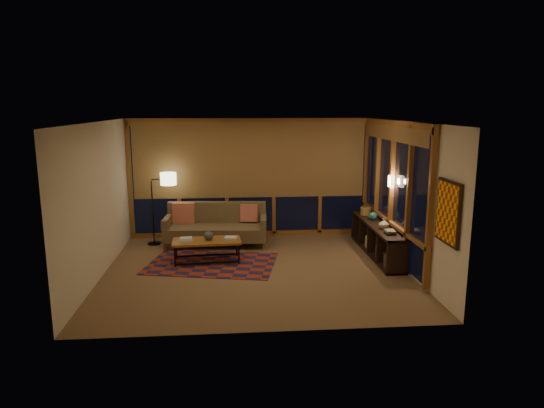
{
  "coord_description": "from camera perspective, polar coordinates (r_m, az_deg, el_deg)",
  "views": [
    {
      "loc": [
        -0.42,
        -8.5,
        2.98
      ],
      "look_at": [
        0.34,
        0.54,
        1.13
      ],
      "focal_mm": 32.0,
      "sensor_mm": 36.0,
      "label": 1
    }
  ],
  "objects": [
    {
      "name": "bookshelf",
      "position": [
        10.07,
        12.22,
        -4.06
      ],
      "size": [
        0.4,
        2.56,
        0.64
      ],
      "primitive_type": null,
      "color": "black",
      "rests_on": "floor"
    },
    {
      "name": "sofa",
      "position": [
        10.51,
        -6.62,
        -2.52
      ],
      "size": [
        2.21,
        1.02,
        0.88
      ],
      "primitive_type": null,
      "rotation": [
        0.0,
        0.0,
        -0.07
      ],
      "color": "brown",
      "rests_on": "floor"
    },
    {
      "name": "floor",
      "position": [
        9.02,
        -1.87,
        -7.77
      ],
      "size": [
        5.5,
        5.0,
        0.01
      ],
      "primitive_type": "cube",
      "color": "brown",
      "rests_on": "ground"
    },
    {
      "name": "ceiling",
      "position": [
        8.52,
        -1.99,
        9.64
      ],
      "size": [
        5.5,
        5.0,
        0.01
      ],
      "primitive_type": "cube",
      "color": "white",
      "rests_on": "walls"
    },
    {
      "name": "teal_bowl",
      "position": [
        10.26,
        11.8,
        -1.39
      ],
      "size": [
        0.19,
        0.19,
        0.18
      ],
      "primitive_type": "sphere",
      "rotation": [
        0.0,
        0.0,
        -0.09
      ],
      "color": "#226562",
      "rests_on": "bookshelf"
    },
    {
      "name": "walls",
      "position": [
        8.67,
        -1.93,
        0.68
      ],
      "size": [
        5.51,
        5.01,
        2.7
      ],
      "color": "#F3E8CD",
      "rests_on": "floor"
    },
    {
      "name": "wall_art",
      "position": [
        7.51,
        19.96,
        -0.93
      ],
      "size": [
        0.06,
        0.74,
        0.94
      ],
      "primitive_type": null,
      "color": "red",
      "rests_on": "walls"
    },
    {
      "name": "shelf_book_stack",
      "position": [
        9.26,
        13.71,
        -3.23
      ],
      "size": [
        0.2,
        0.26,
        0.07
      ],
      "primitive_type": null,
      "rotation": [
        0.0,
        0.0,
        -0.17
      ],
      "color": "silver",
      "rests_on": "bookshelf"
    },
    {
      "name": "area_rug",
      "position": [
        9.42,
        -7.09,
        -6.96
      ],
      "size": [
        2.65,
        2.03,
        0.01
      ],
      "primitive_type": "cube",
      "rotation": [
        0.0,
        0.0,
        -0.2
      ],
      "color": "maroon",
      "rests_on": "floor"
    },
    {
      "name": "vase",
      "position": [
        9.6,
        13.0,
        -2.27
      ],
      "size": [
        0.22,
        0.22,
        0.2
      ],
      "primitive_type": "imported",
      "rotation": [
        0.0,
        0.0,
        -0.19
      ],
      "color": "#C3B695",
      "rests_on": "bookshelf"
    },
    {
      "name": "pillow_right",
      "position": [
        10.65,
        -2.7,
        -1.23
      ],
      "size": [
        0.4,
        0.19,
        0.38
      ],
      "primitive_type": null,
      "rotation": [
        0.0,
        0.0,
        -0.18
      ],
      "color": "red",
      "rests_on": "sofa"
    },
    {
      "name": "book_stack_b",
      "position": [
        9.42,
        -4.89,
        -4.04
      ],
      "size": [
        0.26,
        0.23,
        0.04
      ],
      "primitive_type": null,
      "rotation": [
        0.0,
        0.0,
        -0.25
      ],
      "color": "silver",
      "rests_on": "coffee_table"
    },
    {
      "name": "ceramic_pot",
      "position": [
        9.41,
        -7.46,
        -3.71
      ],
      "size": [
        0.2,
        0.2,
        0.18
      ],
      "primitive_type": "sphere",
      "rotation": [
        0.0,
        0.0,
        0.16
      ],
      "color": "black",
      "rests_on": "coffee_table"
    },
    {
      "name": "wall_sconce",
      "position": [
        9.56,
        13.81,
        2.6
      ],
      "size": [
        0.12,
        0.18,
        0.22
      ],
      "primitive_type": null,
      "color": "#FEF1BC",
      "rests_on": "walls"
    },
    {
      "name": "floor_lamp",
      "position": [
        10.76,
        -13.87,
        -0.58
      ],
      "size": [
        0.59,
        0.45,
        1.57
      ],
      "primitive_type": null,
      "rotation": [
        0.0,
        0.0,
        0.23
      ],
      "color": "black",
      "rests_on": "floor"
    },
    {
      "name": "book_stack_a",
      "position": [
        9.4,
        -10.08,
        -4.16
      ],
      "size": [
        0.24,
        0.2,
        0.07
      ],
      "primitive_type": null,
      "rotation": [
        0.0,
        0.0,
        0.08
      ],
      "color": "silver",
      "rests_on": "coffee_table"
    },
    {
      "name": "window_wall_right",
      "position": [
        9.75,
        13.81,
        1.58
      ],
      "size": [
        0.16,
        3.7,
        2.6
      ],
      "primitive_type": null,
      "color": "olive",
      "rests_on": "walls"
    },
    {
      "name": "basket",
      "position": [
        10.74,
        10.93,
        -0.82
      ],
      "size": [
        0.26,
        0.26,
        0.16
      ],
      "primitive_type": "cylinder",
      "rotation": [
        0.0,
        0.0,
        -0.2
      ],
      "color": "#AD813F",
      "rests_on": "bookshelf"
    },
    {
      "name": "window_wall_back",
      "position": [
        11.06,
        -2.58,
        3.05
      ],
      "size": [
        5.3,
        0.16,
        2.6
      ],
      "primitive_type": null,
      "color": "olive",
      "rests_on": "walls"
    },
    {
      "name": "pillow_left",
      "position": [
        10.74,
        -10.35,
        -1.05
      ],
      "size": [
        0.49,
        0.22,
        0.47
      ],
      "primitive_type": null,
      "rotation": [
        0.0,
        0.0,
        -0.13
      ],
      "color": "red",
      "rests_on": "sofa"
    },
    {
      "name": "coffee_table",
      "position": [
        9.5,
        -7.67,
        -5.49
      ],
      "size": [
        1.34,
        0.68,
        0.43
      ],
      "primitive_type": null,
      "rotation": [
        0.0,
        0.0,
        0.07
      ],
      "color": "olive",
      "rests_on": "floor"
    }
  ]
}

